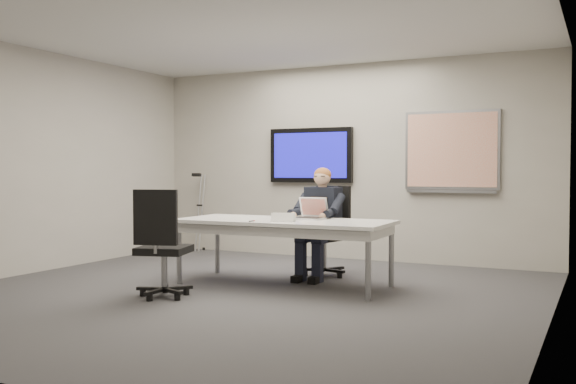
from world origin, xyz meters
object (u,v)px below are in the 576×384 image
at_px(conference_table, 284,227).
at_px(laptop, 311,214).
at_px(office_chair_far, 326,248).
at_px(seated_person, 317,234).
at_px(office_chair_near, 162,264).

relative_size(conference_table, laptop, 6.94).
xyz_separation_m(conference_table, office_chair_far, (0.16, 0.83, -0.31)).
bearing_deg(office_chair_far, seated_person, -79.73).
height_order(office_chair_near, seated_person, seated_person).
height_order(conference_table, seated_person, seated_person).
bearing_deg(office_chair_far, laptop, -71.62).
distance_m(seated_person, laptop, 0.44).
relative_size(conference_table, seated_person, 1.83).
height_order(conference_table, laptop, laptop).
bearing_deg(laptop, office_chair_far, 96.98).
xyz_separation_m(office_chair_near, laptop, (1.00, 1.39, 0.45)).
distance_m(office_chair_near, laptop, 1.77).
bearing_deg(seated_person, conference_table, -101.02).
bearing_deg(seated_person, office_chair_near, -114.36).
bearing_deg(laptop, seated_person, 102.73).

